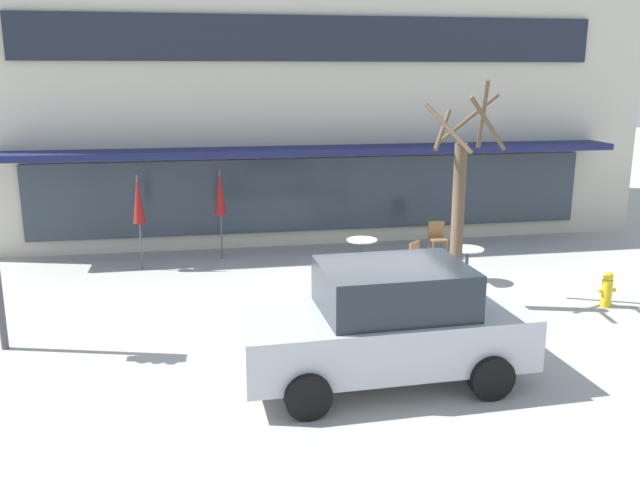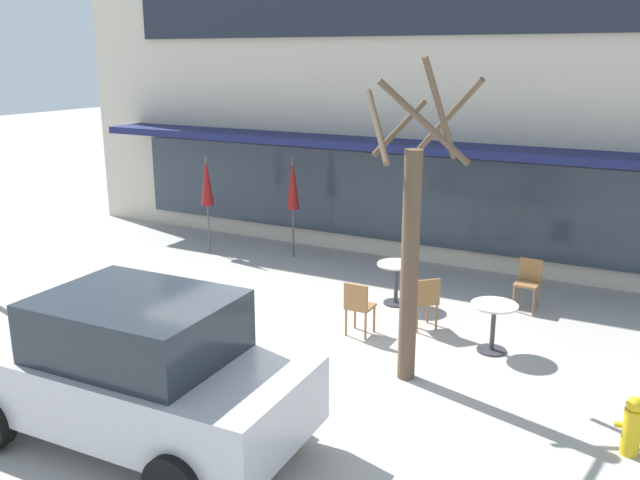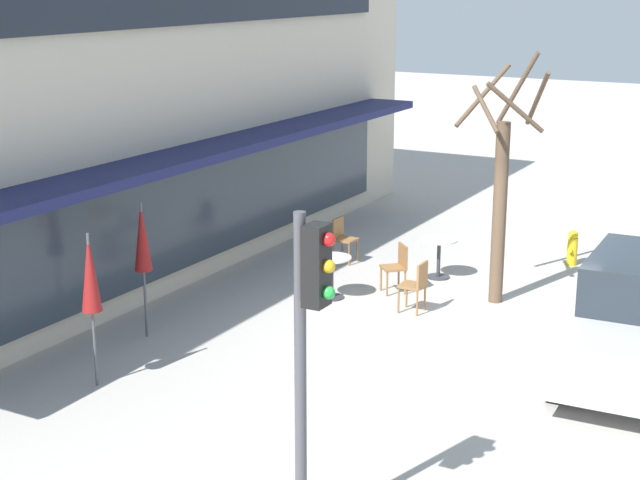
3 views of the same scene
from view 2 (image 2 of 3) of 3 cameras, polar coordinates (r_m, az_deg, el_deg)
ground_plane at (r=9.86m, az=-4.21°, el=-10.79°), size 80.00×80.00×0.00m
building_facade at (r=18.07m, az=13.10°, el=12.77°), size 18.17×9.10×7.30m
cafe_table_near_wall at (r=12.16m, az=6.45°, el=-3.07°), size 0.70×0.70×0.76m
cafe_table_streetside at (r=10.51m, az=14.41°, el=-6.49°), size 0.70×0.70×0.76m
patio_umbrella_green_folded at (r=15.21m, az=-9.52°, el=4.87°), size 0.28×0.28×2.20m
patio_umbrella_cream_folded at (r=14.67m, az=-2.31°, el=4.68°), size 0.28×0.28×2.20m
cafe_chair_0 at (r=12.42m, az=17.14°, el=-3.23°), size 0.41×0.41×0.89m
cafe_chair_1 at (r=10.75m, az=3.25°, el=-5.44°), size 0.40×0.40×0.89m
cafe_chair_2 at (r=11.10m, az=8.84°, el=-4.93°), size 0.57×0.57×0.89m
parked_sedan at (r=8.14m, az=-15.51°, el=-10.37°), size 4.26×2.13×1.76m
street_tree at (r=8.98m, az=7.72°, el=-0.16°), size 1.54×1.62×4.34m
fire_hydrant at (r=8.53m, az=24.80°, el=-14.01°), size 0.36×0.20×0.71m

